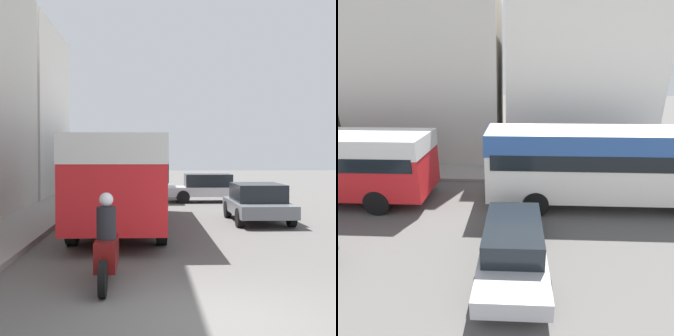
# 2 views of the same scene
# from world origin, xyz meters

# --- Properties ---
(building_midblock) EXTENTS (6.61, 8.90, 11.21)m
(building_midblock) POSITION_xyz_m (-9.50, 11.17, 5.60)
(building_midblock) COLOR beige
(building_midblock) RESTS_ON ground_plane
(building_far_terrace) EXTENTS (6.80, 8.35, 9.53)m
(building_far_terrace) POSITION_xyz_m (-9.60, 20.28, 4.77)
(building_far_terrace) COLOR silver
(building_far_terrace) RESTS_ON ground_plane
(bus_following) EXTENTS (2.58, 10.03, 3.13)m
(bus_following) POSITION_xyz_m (-1.93, 20.57, 2.03)
(bus_following) COLOR silver
(bus_following) RESTS_ON ground_plane
(car_crossing) EXTENTS (4.20, 1.81, 1.41)m
(car_crossing) POSITION_xyz_m (2.03, 16.68, 0.74)
(car_crossing) COLOR #B7B7BC
(car_crossing) RESTS_ON ground_plane
(pedestrian_near_curb) EXTENTS (0.37, 0.37, 1.71)m
(pedestrian_near_curb) POSITION_xyz_m (-5.64, 23.57, 1.03)
(pedestrian_near_curb) COLOR #232838
(pedestrian_near_curb) RESTS_ON sidewalk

